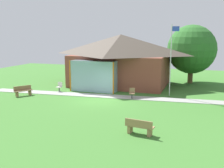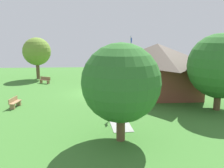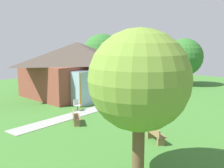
# 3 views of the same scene
# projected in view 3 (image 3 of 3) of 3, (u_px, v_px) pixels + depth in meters

# --- Properties ---
(ground_plane) EXTENTS (44.00, 44.00, 0.00)m
(ground_plane) POSITION_uv_depth(u_px,v_px,m) (134.00, 104.00, 22.51)
(ground_plane) COLOR #3D752D
(pavilion) EXTENTS (10.26, 8.42, 5.16)m
(pavilion) POSITION_uv_depth(u_px,v_px,m) (78.00, 67.00, 26.30)
(pavilion) COLOR brown
(pavilion) RESTS_ON ground_plane
(footpath) EXTENTS (21.39, 2.87, 0.03)m
(footpath) POSITION_uv_depth(u_px,v_px,m) (122.00, 101.00, 23.42)
(footpath) COLOR #999993
(footpath) RESTS_ON ground_plane
(flagpole) EXTENTS (0.64, 0.08, 5.96)m
(flagpole) POSITION_uv_depth(u_px,v_px,m) (140.00, 60.00, 27.82)
(flagpole) COLOR silver
(flagpole) RESTS_ON ground_plane
(bench_front_left) EXTENTS (1.06, 1.54, 0.84)m
(bench_front_left) POSITION_uv_depth(u_px,v_px,m) (155.00, 134.00, 14.03)
(bench_front_left) COLOR olive
(bench_front_left) RESTS_ON ground_plane
(bench_mid_left) EXTENTS (1.22, 1.48, 0.84)m
(bench_mid_left) POSITION_uv_depth(u_px,v_px,m) (76.00, 118.00, 17.07)
(bench_mid_left) COLOR olive
(bench_mid_left) RESTS_ON ground_plane
(patio_chair_west) EXTENTS (0.45, 0.45, 0.86)m
(patio_chair_west) POSITION_uv_depth(u_px,v_px,m) (77.00, 105.00, 20.26)
(patio_chair_west) COLOR beige
(patio_chair_west) RESTS_ON ground_plane
(patio_chair_lawn_spare) EXTENTS (0.50, 0.50, 0.86)m
(patio_chair_lawn_spare) POSITION_uv_depth(u_px,v_px,m) (139.00, 93.00, 24.87)
(patio_chair_lawn_spare) COLOR #8C6B4C
(patio_chair_lawn_spare) RESTS_ON ground_plane
(tree_east_hedge) EXTENTS (4.43, 4.43, 5.60)m
(tree_east_hedge) POSITION_uv_depth(u_px,v_px,m) (184.00, 57.00, 31.59)
(tree_east_hedge) COLOR brown
(tree_east_hedge) RESTS_ON ground_plane
(tree_behind_pavilion_right) EXTENTS (5.14, 5.14, 6.18)m
(tree_behind_pavilion_right) POSITION_uv_depth(u_px,v_px,m) (103.00, 54.00, 33.46)
(tree_behind_pavilion_right) COLOR brown
(tree_behind_pavilion_right) RESTS_ON ground_plane
(tree_lawn_corner) EXTENTS (3.84, 3.84, 5.76)m
(tree_lawn_corner) POSITION_uv_depth(u_px,v_px,m) (139.00, 81.00, 9.83)
(tree_lawn_corner) COLOR brown
(tree_lawn_corner) RESTS_ON ground_plane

